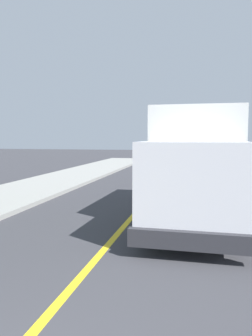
% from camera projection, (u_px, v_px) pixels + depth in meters
% --- Properties ---
extents(centre_line_yellow, '(0.16, 56.00, 0.01)m').
position_uv_depth(centre_line_yellow, '(140.00, 208.00, 11.66)').
color(centre_line_yellow, gold).
rests_on(centre_line_yellow, ground).
extents(box_truck, '(2.60, 7.24, 3.20)m').
position_uv_depth(box_truck, '(198.00, 158.00, 10.19)').
color(box_truck, silver).
rests_on(box_truck, ground).
extents(parked_car_near, '(1.91, 4.45, 1.67)m').
position_uv_depth(parked_car_near, '(212.00, 170.00, 16.61)').
color(parked_car_near, black).
rests_on(parked_car_near, ground).
extents(parked_car_mid, '(2.00, 4.48, 1.67)m').
position_uv_depth(parked_car_mid, '(204.00, 161.00, 22.76)').
color(parked_car_mid, '#B7B7BC').
rests_on(parked_car_mid, ground).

